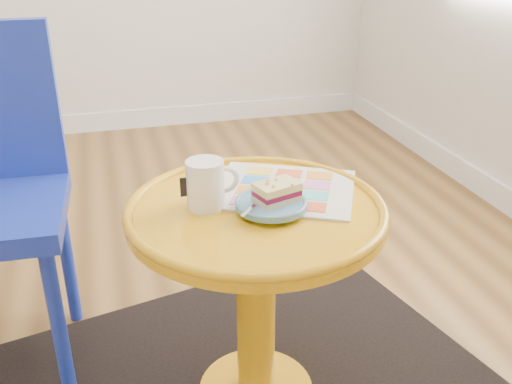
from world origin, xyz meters
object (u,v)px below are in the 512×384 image
object	(u,v)px
side_table	(256,266)
newspaper	(284,189)
plate	(271,205)
mug	(206,183)

from	to	relation	value
side_table	newspaper	bearing A→B (deg)	38.77
side_table	newspaper	world-z (taller)	newspaper
newspaper	plate	world-z (taller)	plate
newspaper	plate	size ratio (longest dim) A/B	2.08
side_table	mug	distance (m)	0.25
side_table	mug	world-z (taller)	mug
side_table	plate	xyz separation A→B (m)	(0.03, -0.03, 0.18)
side_table	mug	xyz separation A→B (m)	(-0.11, 0.03, 0.23)
side_table	newspaper	size ratio (longest dim) A/B	1.79
side_table	mug	bearing A→B (deg)	162.50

